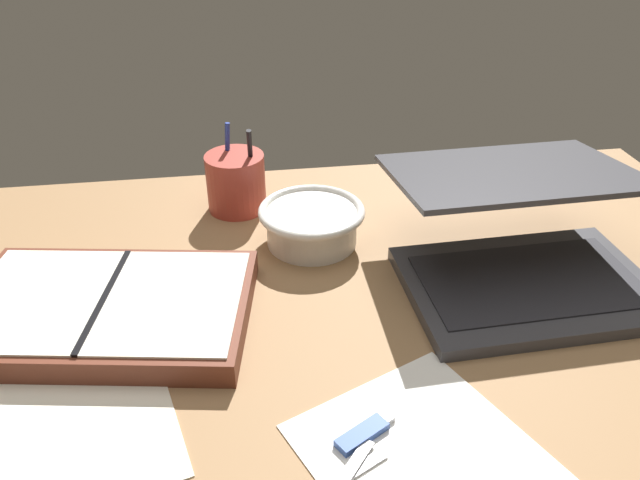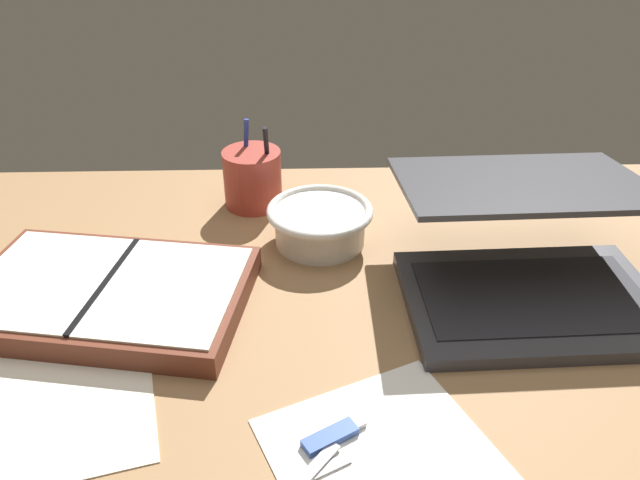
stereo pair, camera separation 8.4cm
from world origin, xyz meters
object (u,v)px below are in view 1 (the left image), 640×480
(laptop, at_px, (522,245))
(pen_cup, at_px, (236,182))
(planner, at_px, (107,309))
(bowl, at_px, (312,223))

(laptop, relative_size, pen_cup, 2.34)
(laptop, height_order, planner, laptop)
(bowl, bearing_deg, planner, -152.18)
(planner, bearing_deg, bowl, 37.50)
(bowl, relative_size, planner, 0.41)
(bowl, distance_m, pen_cup, 0.17)
(pen_cup, distance_m, planner, 0.33)
(laptop, bearing_deg, pen_cup, 143.78)
(laptop, xyz_separation_m, bowl, (-0.28, 0.14, -0.02))
(pen_cup, height_order, planner, pen_cup)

